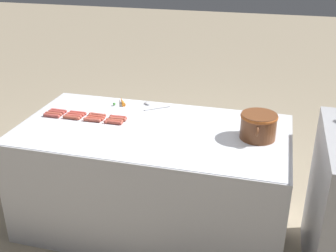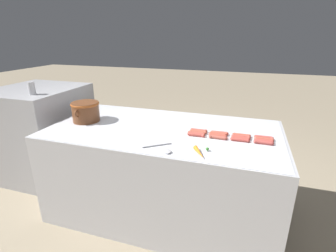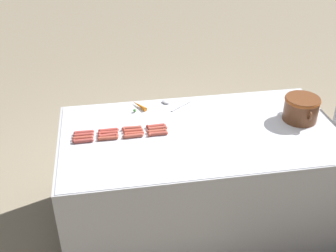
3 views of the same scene
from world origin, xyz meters
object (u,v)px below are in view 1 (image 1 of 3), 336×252
object	(u,v)px
serving_spoon	(151,105)
hot_dog_13	(71,118)
hot_dog_5	(76,114)
hot_dog_10	(95,119)
hot_dog_12	(51,116)
hot_dog_8	(54,114)
carrot	(122,101)
bean_pot	(258,125)
hot_dog_6	(96,117)
hot_dog_11	(115,121)
hot_dog_3	(118,117)
hot_dog_14	(92,120)
hot_dog_7	(118,119)
hot_dog_15	(113,123)
hot_dog_1	(78,113)
hot_dog_2	(98,115)
hot_dog_4	(56,112)
hot_dog_9	(74,116)
hot_dog_0	(59,111)

from	to	relation	value
serving_spoon	hot_dog_13	bearing A→B (deg)	-50.18
hot_dog_5	hot_dog_10	distance (m)	0.18
hot_dog_10	hot_dog_12	world-z (taller)	same
hot_dog_8	hot_dog_12	bearing A→B (deg)	1.72
hot_dog_5	serving_spoon	size ratio (longest dim) A/B	0.60
carrot	bean_pot	bearing A→B (deg)	71.93
hot_dog_6	hot_dog_11	bearing A→B (deg)	77.88
hot_dog_3	hot_dog_6	distance (m)	0.17
hot_dog_5	hot_dog_14	bearing A→B (deg)	67.87
hot_dog_7	hot_dog_8	distance (m)	0.52
hot_dog_8	hot_dog_15	world-z (taller)	same
hot_dog_1	hot_dog_3	size ratio (longest dim) A/B	1.00
hot_dog_2	carrot	world-z (taller)	carrot
hot_dog_4	hot_dog_13	distance (m)	0.18
hot_dog_4	hot_dog_8	distance (m)	0.04
hot_dog_6	hot_dog_2	bearing A→B (deg)	-169.24
hot_dog_3	serving_spoon	size ratio (longest dim) A/B	0.60
hot_dog_6	hot_dog_9	distance (m)	0.18
hot_dog_7	hot_dog_5	bearing A→B (deg)	-89.72
hot_dog_5	hot_dog_11	xyz separation A→B (m)	(0.04, 0.34, 0.00)
hot_dog_10	hot_dog_4	bearing A→B (deg)	-96.45
serving_spoon	hot_dog_6	bearing A→B (deg)	-42.85
hot_dog_4	carrot	world-z (taller)	carrot
hot_dog_11	carrot	distance (m)	0.39
hot_dog_0	hot_dog_6	distance (m)	0.34
hot_dog_0	hot_dog_8	distance (m)	0.07
hot_dog_11	serving_spoon	size ratio (longest dim) A/B	0.60
bean_pot	hot_dog_6	bearing A→B (deg)	-91.30
hot_dog_10	hot_dog_11	bearing A→B (deg)	90.58
bean_pot	carrot	distance (m)	1.20
hot_dog_3	hot_dog_8	xyz separation A→B (m)	(0.07, -0.51, 0.00)
hot_dog_2	hot_dog_15	bearing A→B (deg)	57.78
hot_dog_0	hot_dog_2	xyz separation A→B (m)	(-0.00, 0.33, 0.00)
hot_dog_5	hot_dog_13	xyz separation A→B (m)	(0.07, -0.00, 0.00)
hot_dog_3	bean_pot	bearing A→B (deg)	86.57
hot_dog_8	serving_spoon	bearing A→B (deg)	119.99
hot_dog_11	serving_spoon	xyz separation A→B (m)	(-0.39, 0.17, -0.01)
hot_dog_5	carrot	size ratio (longest dim) A/B	0.86
hot_dog_14	carrot	size ratio (longest dim) A/B	0.86
hot_dog_1	hot_dog_6	bearing A→B (deg)	78.79
hot_dog_2	hot_dog_12	bearing A→B (deg)	-72.17
hot_dog_1	hot_dog_12	world-z (taller)	same
hot_dog_9	hot_dog_15	xyz separation A→B (m)	(0.04, 0.34, 0.00)
hot_dog_3	hot_dog_7	xyz separation A→B (m)	(0.03, 0.01, 0.00)
hot_dog_14	bean_pot	world-z (taller)	bean_pot
hot_dog_1	hot_dog_7	size ratio (longest dim) A/B	1.00
hot_dog_14	hot_dog_4	bearing A→B (deg)	-101.62
hot_dog_6	hot_dog_10	distance (m)	0.04
hot_dog_14	hot_dog_9	bearing A→B (deg)	-101.21
hot_dog_5	hot_dog_13	bearing A→B (deg)	-3.37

